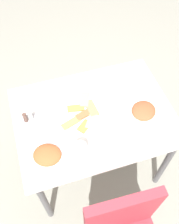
# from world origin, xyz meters

# --- Properties ---
(ground_plane) EXTENTS (6.00, 6.00, 0.00)m
(ground_plane) POSITION_xyz_m (0.00, 0.00, 0.00)
(ground_plane) COLOR gray
(dining_table) EXTENTS (1.03, 0.76, 0.74)m
(dining_table) POSITION_xyz_m (0.00, 0.00, 0.65)
(dining_table) COLOR white
(dining_table) RESTS_ON ground_plane
(pide_platter) EXTENTS (0.30, 0.31, 0.03)m
(pide_platter) POSITION_xyz_m (0.07, -0.02, 0.75)
(pide_platter) COLOR white
(pide_platter) RESTS_ON dining_table
(salad_plate_greens) EXTENTS (0.22, 0.22, 0.05)m
(salad_plate_greens) POSITION_xyz_m (-0.31, 0.08, 0.76)
(salad_plate_greens) COLOR white
(salad_plate_greens) RESTS_ON dining_table
(salad_plate_rice) EXTENTS (0.23, 0.23, 0.06)m
(salad_plate_rice) POSITION_xyz_m (0.35, 0.20, 0.76)
(salad_plate_rice) COLOR white
(salad_plate_rice) RESTS_ON dining_table
(soda_can) EXTENTS (0.08, 0.08, 0.12)m
(soda_can) POSITION_xyz_m (-0.21, -0.16, 0.80)
(soda_can) COLOR silver
(soda_can) RESTS_ON dining_table
(drinking_glass) EXTENTS (0.08, 0.08, 0.12)m
(drinking_glass) POSITION_xyz_m (0.17, 0.25, 0.80)
(drinking_glass) COLOR silver
(drinking_glass) RESTS_ON dining_table
(paper_napkin) EXTENTS (0.17, 0.17, 0.00)m
(paper_napkin) POSITION_xyz_m (0.18, -0.29, 0.74)
(paper_napkin) COLOR white
(paper_napkin) RESTS_ON dining_table
(fork) EXTENTS (0.17, 0.05, 0.00)m
(fork) POSITION_xyz_m (0.18, -0.31, 0.75)
(fork) COLOR silver
(fork) RESTS_ON paper_napkin
(spoon) EXTENTS (0.18, 0.06, 0.00)m
(spoon) POSITION_xyz_m (0.18, -0.28, 0.75)
(spoon) COLOR silver
(spoon) RESTS_ON paper_napkin
(condiment_caddy) EXTENTS (0.09, 0.09, 0.09)m
(condiment_caddy) POSITION_xyz_m (0.41, -0.08, 0.77)
(condiment_caddy) COLOR #B2B2B7
(condiment_caddy) RESTS_ON dining_table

